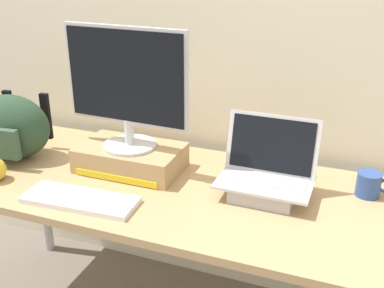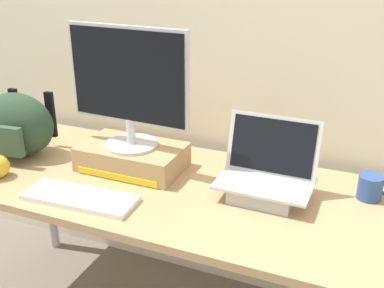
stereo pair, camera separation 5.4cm
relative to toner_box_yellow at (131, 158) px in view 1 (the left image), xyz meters
The scene contains 8 objects.
back_wall 0.73m from the toner_box_yellow, 53.98° to the left, with size 7.00×0.10×2.60m, color silver.
desk 0.32m from the toner_box_yellow, 12.90° to the right, with size 2.05×0.73×0.72m.
toner_box_yellow is the anchor object (origin of this frame).
desktop_monitor 0.30m from the toner_box_yellow, 93.55° to the right, with size 0.51×0.21×0.47m.
open_laptop 0.55m from the toner_box_yellow, ahead, with size 0.34×0.23×0.28m.
external_keyboard 0.31m from the toner_box_yellow, 97.77° to the right, with size 0.42×0.17×0.02m.
messenger_backpack 0.53m from the toner_box_yellow, behind, with size 0.35×0.28×0.27m.
coffee_mug 0.91m from the toner_box_yellow, ahead, with size 0.13×0.09×0.09m.
Camera 1 is at (0.55, -1.43, 1.55)m, focal length 43.43 mm.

